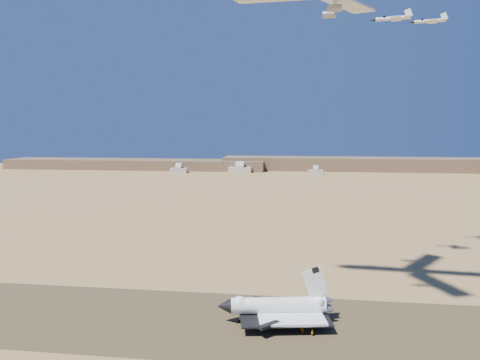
# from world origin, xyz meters

# --- Properties ---
(ground) EXTENTS (1200.00, 1200.00, 0.00)m
(ground) POSITION_xyz_m (0.00, 0.00, 0.00)
(ground) COLOR #A58249
(ground) RESTS_ON ground
(runway) EXTENTS (600.00, 50.00, 0.06)m
(runway) POSITION_xyz_m (0.00, 0.00, 0.03)
(runway) COLOR brown
(runway) RESTS_ON ground
(ridgeline) EXTENTS (960.00, 90.00, 18.00)m
(ridgeline) POSITION_xyz_m (65.32, 527.31, 7.63)
(ridgeline) COLOR brown
(ridgeline) RESTS_ON ground
(hangars) EXTENTS (200.50, 29.50, 30.00)m
(hangars) POSITION_xyz_m (-64.00, 478.43, 4.83)
(hangars) COLOR #B8B0A3
(hangars) RESTS_ON ground
(shuttle) EXTENTS (35.18, 25.67, 17.31)m
(shuttle) POSITION_xyz_m (17.44, 2.94, 4.65)
(shuttle) COLOR white
(shuttle) RESTS_ON runway
(crew_a) EXTENTS (0.60, 0.77, 1.86)m
(crew_a) POSITION_xyz_m (24.63, -1.53, 0.99)
(crew_a) COLOR orange
(crew_a) RESTS_ON runway
(crew_b) EXTENTS (0.63, 0.97, 1.89)m
(crew_b) POSITION_xyz_m (28.05, -5.51, 1.01)
(crew_b) COLOR orange
(crew_b) RESTS_ON runway
(crew_c) EXTENTS (1.23, 0.89, 1.88)m
(crew_c) POSITION_xyz_m (25.21, -4.63, 1.00)
(crew_c) COLOR orange
(crew_c) RESTS_ON runway
(chase_jet_c) EXTENTS (16.45, 9.42, 4.16)m
(chase_jet_c) POSITION_xyz_m (58.70, 62.90, 102.41)
(chase_jet_c) COLOR silver
(chase_jet_d) EXTENTS (16.25, 9.16, 4.08)m
(chase_jet_d) POSITION_xyz_m (78.16, 84.83, 105.64)
(chase_jet_d) COLOR silver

